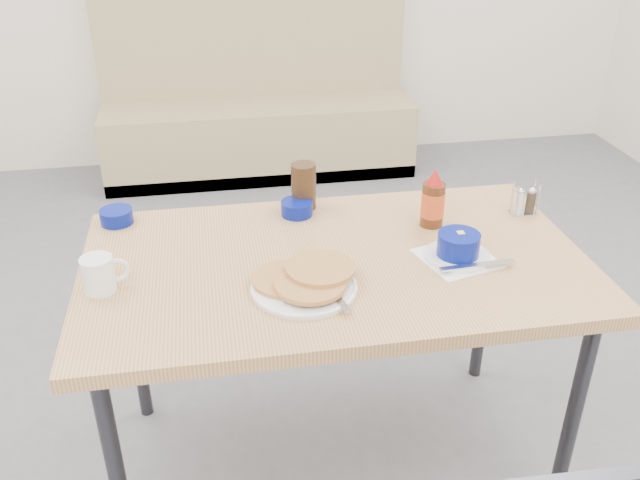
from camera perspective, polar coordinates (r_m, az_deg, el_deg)
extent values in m
cube|color=tan|center=(4.34, -5.10, 8.57)|extent=(1.90, 0.55, 0.45)
cube|color=tan|center=(4.41, -5.67, 15.58)|extent=(1.90, 0.12, 1.00)
cube|color=#2D2D33|center=(4.41, -5.00, 6.32)|extent=(1.90, 0.55, 0.08)
cube|color=tan|center=(1.90, 1.31, -2.10)|extent=(1.40, 0.80, 0.04)
cylinder|color=#2D2D33|center=(1.89, -16.67, -18.74)|extent=(0.04, 0.04, 0.72)
cylinder|color=#2D2D33|center=(2.09, 20.49, -13.95)|extent=(0.04, 0.04, 0.72)
cylinder|color=#2D2D33|center=(2.37, -15.38, -7.35)|extent=(0.04, 0.04, 0.72)
cylinder|color=#2D2D33|center=(2.53, 13.73, -4.54)|extent=(0.04, 0.04, 0.72)
cylinder|color=white|center=(1.75, -1.36, -4.03)|extent=(0.27, 0.27, 0.01)
cylinder|color=tan|center=(1.76, -2.83, -3.29)|extent=(0.18, 0.18, 0.01)
cylinder|color=tan|center=(1.72, -0.84, -3.76)|extent=(0.18, 0.18, 0.01)
cylinder|color=tan|center=(1.76, 0.02, -2.38)|extent=(0.18, 0.18, 0.01)
cube|color=silver|center=(1.69, 1.59, -4.99)|extent=(0.04, 0.12, 0.00)
cylinder|color=white|center=(1.82, -18.17, -2.76)|extent=(0.08, 0.08, 0.09)
cylinder|color=black|center=(1.80, -18.37, -1.61)|extent=(0.07, 0.07, 0.00)
torus|color=white|center=(1.82, -16.76, -2.47)|extent=(0.07, 0.03, 0.07)
cube|color=white|center=(1.93, 11.45, -1.51)|extent=(0.24, 0.24, 0.00)
cylinder|color=white|center=(1.92, 11.48, -1.31)|extent=(0.18, 0.18, 0.01)
cylinder|color=navy|center=(1.90, 11.58, -0.34)|extent=(0.12, 0.12, 0.06)
cylinder|color=white|center=(1.89, 11.66, 0.33)|extent=(0.10, 0.10, 0.01)
cube|color=#F4DB60|center=(1.90, 11.77, 0.54)|extent=(0.02, 0.02, 0.01)
cube|color=silver|center=(1.87, 13.08, -2.07)|extent=(0.21, 0.03, 0.01)
cylinder|color=navy|center=(2.16, -16.76, 1.92)|extent=(0.10, 0.10, 0.04)
cylinder|color=navy|center=(2.12, -1.96, 2.70)|extent=(0.10, 0.10, 0.05)
cylinder|color=#342010|center=(2.15, -1.39, 4.56)|extent=(0.09, 0.09, 0.15)
cube|color=silver|center=(2.24, 16.72, 2.24)|extent=(0.09, 0.05, 0.00)
cylinder|color=silver|center=(2.19, 16.24, 3.18)|extent=(0.01, 0.01, 0.10)
cylinder|color=silver|center=(2.21, 17.93, 3.27)|extent=(0.01, 0.01, 0.10)
cylinder|color=silver|center=(2.21, 15.88, 3.58)|extent=(0.01, 0.01, 0.10)
cylinder|color=silver|center=(2.24, 17.56, 3.66)|extent=(0.01, 0.01, 0.10)
cylinder|color=silver|center=(2.21, 16.39, 3.03)|extent=(0.03, 0.03, 0.07)
cylinder|color=#3F3326|center=(2.23, 17.31, 3.08)|extent=(0.03, 0.03, 0.07)
cylinder|color=#47230F|center=(2.07, 9.47, 2.95)|extent=(0.07, 0.07, 0.14)
cylinder|color=orange|center=(2.07, 9.47, 3.02)|extent=(0.07, 0.07, 0.08)
cone|color=#AD1510|center=(2.03, 9.67, 5.29)|extent=(0.05, 0.05, 0.05)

